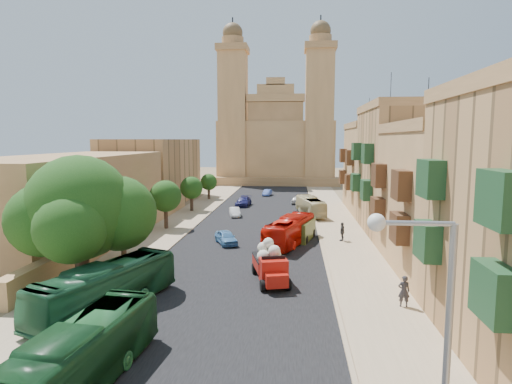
% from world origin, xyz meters
% --- Properties ---
extents(ground, '(260.00, 260.00, 0.00)m').
position_xyz_m(ground, '(0.00, 0.00, 0.00)').
color(ground, brown).
extents(road_surface, '(14.00, 140.00, 0.01)m').
position_xyz_m(road_surface, '(0.00, 30.00, 0.01)').
color(road_surface, black).
rests_on(road_surface, ground).
extents(sidewalk_east, '(5.00, 140.00, 0.01)m').
position_xyz_m(sidewalk_east, '(9.50, 30.00, 0.01)').
color(sidewalk_east, tan).
rests_on(sidewalk_east, ground).
extents(sidewalk_west, '(5.00, 140.00, 0.01)m').
position_xyz_m(sidewalk_west, '(-9.50, 30.00, 0.01)').
color(sidewalk_west, tan).
rests_on(sidewalk_west, ground).
extents(kerb_east, '(0.25, 140.00, 0.12)m').
position_xyz_m(kerb_east, '(7.00, 30.00, 0.06)').
color(kerb_east, tan).
rests_on(kerb_east, ground).
extents(kerb_west, '(0.25, 140.00, 0.12)m').
position_xyz_m(kerb_west, '(-7.00, 30.00, 0.06)').
color(kerb_west, tan).
rests_on(kerb_west, ground).
extents(townhouse_b, '(9.00, 14.00, 14.90)m').
position_xyz_m(townhouse_b, '(15.95, 11.00, 5.66)').
color(townhouse_b, '#AE804E').
rests_on(townhouse_b, ground).
extents(townhouse_c, '(9.00, 14.00, 17.40)m').
position_xyz_m(townhouse_c, '(15.95, 25.00, 6.91)').
color(townhouse_c, tan).
rests_on(townhouse_c, ground).
extents(townhouse_d, '(9.00, 14.00, 15.90)m').
position_xyz_m(townhouse_d, '(15.95, 39.00, 6.16)').
color(townhouse_d, '#AE804E').
rests_on(townhouse_d, ground).
extents(west_wall, '(1.00, 40.00, 1.80)m').
position_xyz_m(west_wall, '(-12.50, 20.00, 0.90)').
color(west_wall, '#AE804E').
rests_on(west_wall, ground).
extents(west_building_low, '(10.00, 28.00, 8.40)m').
position_xyz_m(west_building_low, '(-18.00, 18.00, 4.20)').
color(west_building_low, '#9A6F43').
rests_on(west_building_low, ground).
extents(west_building_mid, '(10.00, 22.00, 10.00)m').
position_xyz_m(west_building_mid, '(-18.00, 44.00, 5.00)').
color(west_building_mid, tan).
rests_on(west_building_mid, ground).
extents(church, '(28.00, 22.50, 36.30)m').
position_xyz_m(church, '(-0.00, 78.61, 9.52)').
color(church, '#AE804E').
rests_on(church, ground).
extents(ficus_tree, '(9.00, 8.28, 9.00)m').
position_xyz_m(ficus_tree, '(-9.42, 4.01, 5.32)').
color(ficus_tree, '#39271C').
rests_on(ficus_tree, ground).
extents(street_tree_a, '(3.63, 3.63, 5.58)m').
position_xyz_m(street_tree_a, '(-10.00, 12.00, 3.74)').
color(street_tree_a, '#39271C').
rests_on(street_tree_a, ground).
extents(street_tree_b, '(3.54, 3.54, 5.44)m').
position_xyz_m(street_tree_b, '(-10.00, 24.00, 3.65)').
color(street_tree_b, '#39271C').
rests_on(street_tree_b, ground).
extents(street_tree_c, '(3.14, 3.14, 4.83)m').
position_xyz_m(street_tree_c, '(-10.00, 36.00, 3.23)').
color(street_tree_c, '#39271C').
rests_on(street_tree_c, ground).
extents(street_tree_d, '(2.78, 2.78, 4.28)m').
position_xyz_m(street_tree_d, '(-10.00, 48.00, 2.85)').
color(street_tree_d, '#39271C').
rests_on(street_tree_d, ground).
extents(streetlamp, '(2.11, 0.44, 8.22)m').
position_xyz_m(streetlamp, '(7.72, -12.00, 5.20)').
color(streetlamp, gray).
rests_on(streetlamp, ground).
extents(red_truck, '(3.06, 5.37, 2.97)m').
position_xyz_m(red_truck, '(2.77, 6.93, 1.31)').
color(red_truck, '#B0160D').
rests_on(red_truck, ground).
extents(olive_pickup, '(3.13, 5.01, 1.92)m').
position_xyz_m(olive_pickup, '(5.06, 20.00, 0.94)').
color(olive_pickup, '#3D4D1D').
rests_on(olive_pickup, ground).
extents(bus_green_south, '(3.36, 10.05, 2.75)m').
position_xyz_m(bus_green_south, '(-4.00, -7.09, 1.37)').
color(bus_green_south, '#184923').
rests_on(bus_green_south, ground).
extents(bus_green_north, '(5.81, 10.18, 2.79)m').
position_xyz_m(bus_green_north, '(-6.50, 1.00, 1.39)').
color(bus_green_north, '#1E5732').
rests_on(bus_green_north, ground).
extents(bus_red_east, '(5.02, 9.67, 2.63)m').
position_xyz_m(bus_red_east, '(4.00, 17.82, 1.32)').
color(bus_red_east, red).
rests_on(bus_red_east, ground).
extents(bus_cream_east, '(3.89, 8.93, 2.42)m').
position_xyz_m(bus_cream_east, '(6.50, 33.95, 1.21)').
color(bus_cream_east, beige).
rests_on(bus_cream_east, ground).
extents(car_blue_a, '(2.99, 4.11, 1.30)m').
position_xyz_m(car_blue_a, '(-2.09, 17.39, 0.65)').
color(car_blue_a, '#4A83B9').
rests_on(car_blue_a, ground).
extents(car_white_a, '(1.97, 3.67, 1.15)m').
position_xyz_m(car_white_a, '(-3.36, 32.24, 0.57)').
color(car_white_a, white).
rests_on(car_white_a, ground).
extents(car_cream, '(3.14, 4.32, 1.09)m').
position_xyz_m(car_cream, '(4.76, 27.54, 0.55)').
color(car_cream, beige).
rests_on(car_cream, ground).
extents(car_dkblue, '(2.23, 4.79, 1.35)m').
position_xyz_m(car_dkblue, '(-3.27, 40.97, 0.68)').
color(car_dkblue, '#17194F').
rests_on(car_dkblue, ground).
extents(car_white_b, '(2.19, 3.76, 1.20)m').
position_xyz_m(car_white_b, '(4.82, 44.03, 0.60)').
color(car_white_b, beige).
rests_on(car_white_b, ground).
extents(car_blue_b, '(1.63, 3.44, 1.09)m').
position_xyz_m(car_blue_b, '(-0.50, 53.24, 0.54)').
color(car_blue_b, '#4562BB').
rests_on(car_blue_b, ground).
extents(pedestrian_a, '(0.71, 0.47, 1.92)m').
position_xyz_m(pedestrian_a, '(11.00, 3.07, 0.96)').
color(pedestrian_a, '#2C2A2E').
rests_on(pedestrian_a, ground).
extents(pedestrian_c, '(0.83, 1.19, 1.88)m').
position_xyz_m(pedestrian_c, '(9.13, 19.67, 0.94)').
color(pedestrian_c, '#38383C').
rests_on(pedestrian_c, ground).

